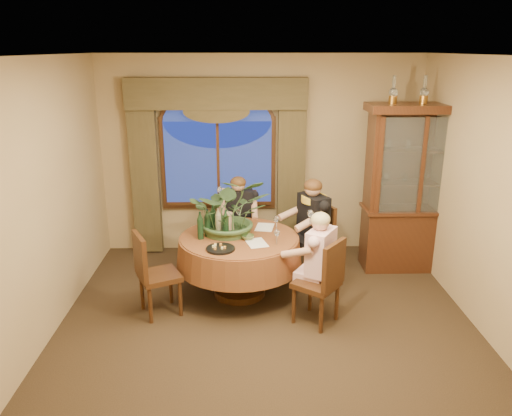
{
  "coord_description": "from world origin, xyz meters",
  "views": [
    {
      "loc": [
        -0.23,
        -4.47,
        2.87
      ],
      "look_at": [
        -0.1,
        1.01,
        1.1
      ],
      "focal_mm": 35.0,
      "sensor_mm": 36.0,
      "label": 1
    }
  ],
  "objects_px": {
    "oil_lamp_center": "(424,90)",
    "oil_lamp_right": "(455,90)",
    "chair_front_left": "(160,274)",
    "chair_back_right": "(311,243)",
    "centerpiece_plant": "(230,183)",
    "dining_table": "(239,266)",
    "wine_bottle_3": "(204,220)",
    "stoneware_vase": "(229,223)",
    "china_cabinet": "(414,189)",
    "chair_back": "(241,228)",
    "person_scarf": "(313,229)",
    "wine_bottle_2": "(207,223)",
    "chair_right": "(316,281)",
    "wine_bottle_1": "(200,225)",
    "person_back": "(239,220)",
    "person_pink": "(320,265)",
    "wine_bottle_0": "(226,224)",
    "oil_lamp_left": "(394,90)",
    "olive_bowl": "(247,237)",
    "wine_bottle_4": "(218,221)"
  },
  "relations": [
    {
      "from": "person_pink",
      "to": "wine_bottle_2",
      "type": "distance_m",
      "value": 1.4
    },
    {
      "from": "person_scarf",
      "to": "stoneware_vase",
      "type": "distance_m",
      "value": 1.12
    },
    {
      "from": "oil_lamp_left",
      "to": "wine_bottle_0",
      "type": "distance_m",
      "value": 2.64
    },
    {
      "from": "person_scarf",
      "to": "wine_bottle_2",
      "type": "distance_m",
      "value": 1.39
    },
    {
      "from": "wine_bottle_0",
      "to": "wine_bottle_1",
      "type": "bearing_deg",
      "value": -172.23
    },
    {
      "from": "oil_lamp_center",
      "to": "oil_lamp_right",
      "type": "bearing_deg",
      "value": 0.0
    },
    {
      "from": "chair_back",
      "to": "wine_bottle_0",
      "type": "relative_size",
      "value": 2.91
    },
    {
      "from": "china_cabinet",
      "to": "person_pink",
      "type": "height_order",
      "value": "china_cabinet"
    },
    {
      "from": "chair_back",
      "to": "stoneware_vase",
      "type": "bearing_deg",
      "value": 81.93
    },
    {
      "from": "dining_table",
      "to": "wine_bottle_3",
      "type": "bearing_deg",
      "value": 162.63
    },
    {
      "from": "oil_lamp_center",
      "to": "chair_back_right",
      "type": "distance_m",
      "value": 2.35
    },
    {
      "from": "centerpiece_plant",
      "to": "olive_bowl",
      "type": "height_order",
      "value": "centerpiece_plant"
    },
    {
      "from": "oil_lamp_left",
      "to": "chair_back",
      "type": "height_order",
      "value": "oil_lamp_left"
    },
    {
      "from": "chair_front_left",
      "to": "centerpiece_plant",
      "type": "relative_size",
      "value": 0.92
    },
    {
      "from": "chair_back_right",
      "to": "person_pink",
      "type": "bearing_deg",
      "value": 151.7
    },
    {
      "from": "chair_back_right",
      "to": "wine_bottle_0",
      "type": "bearing_deg",
      "value": 87.92
    },
    {
      "from": "oil_lamp_right",
      "to": "chair_right",
      "type": "distance_m",
      "value": 2.99
    },
    {
      "from": "chair_back",
      "to": "olive_bowl",
      "type": "distance_m",
      "value": 1.15
    },
    {
      "from": "person_pink",
      "to": "chair_front_left",
      "type": "bearing_deg",
      "value": 117.48
    },
    {
      "from": "oil_lamp_left",
      "to": "person_scarf",
      "type": "height_order",
      "value": "oil_lamp_left"
    },
    {
      "from": "china_cabinet",
      "to": "wine_bottle_4",
      "type": "height_order",
      "value": "china_cabinet"
    },
    {
      "from": "chair_front_left",
      "to": "wine_bottle_2",
      "type": "xyz_separation_m",
      "value": [
        0.51,
        0.44,
        0.44
      ]
    },
    {
      "from": "oil_lamp_right",
      "to": "chair_front_left",
      "type": "relative_size",
      "value": 0.35
    },
    {
      "from": "oil_lamp_center",
      "to": "chair_right",
      "type": "height_order",
      "value": "oil_lamp_center"
    },
    {
      "from": "olive_bowl",
      "to": "wine_bottle_2",
      "type": "distance_m",
      "value": 0.5
    },
    {
      "from": "oil_lamp_center",
      "to": "oil_lamp_right",
      "type": "distance_m",
      "value": 0.38
    },
    {
      "from": "oil_lamp_right",
      "to": "wine_bottle_2",
      "type": "xyz_separation_m",
      "value": [
        -3.04,
        -0.73,
        -1.46
      ]
    },
    {
      "from": "chair_back_right",
      "to": "chair_front_left",
      "type": "relative_size",
      "value": 1.0
    },
    {
      "from": "chair_back",
      "to": "person_pink",
      "type": "bearing_deg",
      "value": 120.29
    },
    {
      "from": "dining_table",
      "to": "chair_back",
      "type": "bearing_deg",
      "value": 88.8
    },
    {
      "from": "chair_back_right",
      "to": "centerpiece_plant",
      "type": "distance_m",
      "value": 1.38
    },
    {
      "from": "oil_lamp_right",
      "to": "chair_right",
      "type": "xyz_separation_m",
      "value": [
        -1.84,
        -1.4,
        -1.89
      ]
    },
    {
      "from": "wine_bottle_1",
      "to": "wine_bottle_3",
      "type": "height_order",
      "value": "same"
    },
    {
      "from": "wine_bottle_0",
      "to": "wine_bottle_1",
      "type": "height_order",
      "value": "same"
    },
    {
      "from": "person_pink",
      "to": "centerpiece_plant",
      "type": "relative_size",
      "value": 1.17
    },
    {
      "from": "wine_bottle_1",
      "to": "person_back",
      "type": "bearing_deg",
      "value": 67.44
    },
    {
      "from": "oil_lamp_left",
      "to": "chair_back",
      "type": "distance_m",
      "value": 2.69
    },
    {
      "from": "oil_lamp_left",
      "to": "oil_lamp_center",
      "type": "relative_size",
      "value": 1.0
    },
    {
      "from": "centerpiece_plant",
      "to": "wine_bottle_1",
      "type": "xyz_separation_m",
      "value": [
        -0.35,
        -0.21,
        -0.44
      ]
    },
    {
      "from": "china_cabinet",
      "to": "chair_back_right",
      "type": "distance_m",
      "value": 1.53
    },
    {
      "from": "china_cabinet",
      "to": "person_scarf",
      "type": "distance_m",
      "value": 1.46
    },
    {
      "from": "china_cabinet",
      "to": "chair_back",
      "type": "height_order",
      "value": "china_cabinet"
    },
    {
      "from": "wine_bottle_4",
      "to": "olive_bowl",
      "type": "bearing_deg",
      "value": -25.1
    },
    {
      "from": "wine_bottle_1",
      "to": "wine_bottle_4",
      "type": "bearing_deg",
      "value": 35.17
    },
    {
      "from": "stoneware_vase",
      "to": "wine_bottle_0",
      "type": "height_order",
      "value": "wine_bottle_0"
    },
    {
      "from": "centerpiece_plant",
      "to": "wine_bottle_4",
      "type": "relative_size",
      "value": 3.16
    },
    {
      "from": "stoneware_vase",
      "to": "wine_bottle_4",
      "type": "xyz_separation_m",
      "value": [
        -0.12,
        -0.05,
        0.04
      ]
    },
    {
      "from": "chair_right",
      "to": "person_pink",
      "type": "bearing_deg",
      "value": 14.56
    },
    {
      "from": "oil_lamp_center",
      "to": "stoneware_vase",
      "type": "xyz_separation_m",
      "value": [
        -2.41,
        -0.61,
        -1.5
      ]
    },
    {
      "from": "oil_lamp_right",
      "to": "chair_back",
      "type": "distance_m",
      "value": 3.27
    }
  ]
}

